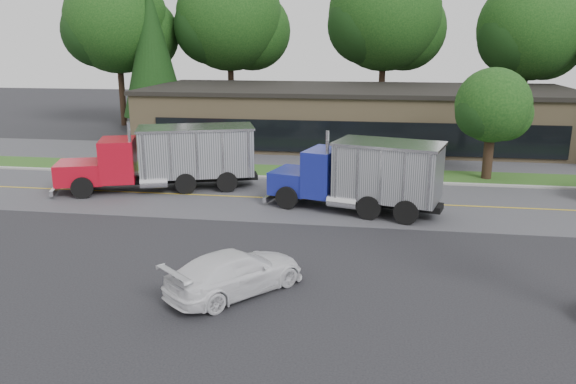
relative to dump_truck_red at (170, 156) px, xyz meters
name	(u,v)px	position (x,y,z in m)	size (l,w,h in m)	color
ground	(272,269)	(7.34, -10.00, -1.81)	(140.00, 140.00, 0.00)	#2C2C31
road	(303,200)	(7.34, -1.00, -1.81)	(60.00, 8.00, 0.02)	#5A5A60
center_line	(303,200)	(7.34, -1.00, -1.81)	(60.00, 0.12, 0.01)	gold
curb	(312,180)	(7.34, 3.20, -1.81)	(60.00, 0.30, 0.12)	#9E9E99
grass_verge	(316,173)	(7.34, 5.00, -1.81)	(60.00, 3.40, 0.03)	#315D20
far_parking	(323,157)	(7.34, 10.00, -1.81)	(60.00, 7.00, 0.02)	#5A5A60
strip_mall	(356,117)	(9.34, 16.00, 0.19)	(32.00, 12.00, 4.00)	#907A58
tree_far_a	(119,26)	(-12.51, 22.12, 7.20)	(9.90, 9.32, 14.13)	#382619
tree_far_b	(231,22)	(-2.51, 24.13, 7.56)	(10.30, 9.69, 14.69)	#382619
tree_far_c	(386,20)	(11.50, 24.13, 7.73)	(10.49, 9.87, 14.96)	#382619
tree_far_d	(531,34)	(23.48, 23.11, 6.52)	(9.15, 8.61, 13.06)	#382619
evergreen_left	(152,51)	(-8.66, 20.00, 5.11)	(5.55, 5.55, 12.60)	#382619
tree_verge	(494,109)	(17.40, 5.06, 2.25)	(4.47, 4.21, 6.38)	#382619
dump_truck_red	(170,156)	(0.00, 0.00, 0.00)	(10.54, 5.58, 3.36)	black
dump_truck_blue	(364,174)	(10.37, -2.55, -0.01)	(8.37, 4.55, 3.36)	black
rally_car	(236,272)	(6.53, -12.05, -1.13)	(1.92, 4.73, 1.37)	white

